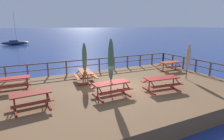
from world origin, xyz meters
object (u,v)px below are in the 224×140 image
Objects in this scene: picnic_table_front_right at (162,81)px; picnic_table_back_left at (170,64)px; picnic_table_mid_centre at (31,97)px; picnic_table_front_left at (13,81)px; sailboat_distant at (15,43)px; patio_umbrella_tall_back_right at (188,57)px; patio_umbrella_tall_mid_right at (111,60)px; picnic_table_mid_right at (111,86)px; picnic_table_back_right at (85,74)px; patio_umbrella_tall_back_left at (84,58)px.

picnic_table_back_left is (3.86, 3.47, -0.01)m from picnic_table_front_right.
picnic_table_front_right and picnic_table_mid_centre have the same top height.
sailboat_distant reaches higher than picnic_table_front_left.
picnic_table_front_left is at bearing -88.99° from sailboat_distant.
picnic_table_front_right and picnic_table_back_left have the same top height.
patio_umbrella_tall_mid_right is at bearing -175.89° from patio_umbrella_tall_back_right.
picnic_table_mid_right and picnic_table_front_left have the same top height.
sailboat_distant is at bearing 91.01° from picnic_table_front_left.
patio_umbrella_tall_back_left reaches higher than picnic_table_back_right.
patio_umbrella_tall_mid_right is 0.41× the size of sailboat_distant.
patio_umbrella_tall_back_left is 1.04× the size of patio_umbrella_tall_back_right.
patio_umbrella_tall_mid_right is (0.01, 0.06, 1.44)m from picnic_table_mid_right.
patio_umbrella_tall_back_right is at bearing -106.25° from picnic_table_back_left.
patio_umbrella_tall_back_left is 0.35× the size of sailboat_distant.
sailboat_distant reaches higher than picnic_table_front_right.
sailboat_distant is (-5.58, 41.33, -2.32)m from patio_umbrella_tall_mid_right.
picnic_table_front_right is at bearing -9.60° from patio_umbrella_tall_mid_right.
patio_umbrella_tall_back_left is (3.55, 2.84, 1.15)m from picnic_table_mid_centre.
patio_umbrella_tall_mid_right is at bearing -2.29° from picnic_table_mid_centre.
patio_umbrella_tall_back_right reaches higher than picnic_table_mid_centre.
picnic_table_mid_centre is at bearing -141.31° from patio_umbrella_tall_back_left.
sailboat_distant reaches higher than picnic_table_mid_right.
picnic_table_back_left is at bearing -71.85° from sailboat_distant.
picnic_table_mid_right and picnic_table_back_left have the same top height.
picnic_table_mid_centre is (-4.06, 0.22, -0.01)m from picnic_table_mid_right.
picnic_table_back_right is at bearing 179.31° from picnic_table_back_left.
patio_umbrella_tall_mid_right is at bearing -80.59° from picnic_table_back_right.
picnic_table_back_right is 0.78× the size of patio_umbrella_tall_back_right.
patio_umbrella_tall_back_left is at bearing 179.47° from picnic_table_back_left.
picnic_table_front_left and picnic_table_mid_centre have the same top height.
picnic_table_back_right is at bearing 53.75° from patio_umbrella_tall_back_left.
patio_umbrella_tall_back_left is (-0.51, 3.06, 1.14)m from picnic_table_mid_right.
picnic_table_mid_right is at bearing -156.86° from picnic_table_back_left.
picnic_table_back_right is 7.50m from picnic_table_back_left.
sailboat_distant is at bearing 97.53° from patio_umbrella_tall_back_left.
picnic_table_back_right is 0.26× the size of sailboat_distant.
patio_umbrella_tall_back_right is 0.33× the size of sailboat_distant.
patio_umbrella_tall_back_right is (10.34, 0.29, 1.08)m from picnic_table_mid_centre.
picnic_table_back_right and picnic_table_mid_centre have the same top height.
picnic_table_front_left is at bearing 154.27° from picnic_table_front_right.
picnic_table_back_left is 0.70× the size of patio_umbrella_tall_back_right.
patio_umbrella_tall_back_left reaches higher than picnic_table_mid_right.
patio_umbrella_tall_back_left is (4.40, -0.34, 1.14)m from picnic_table_front_left.
picnic_table_mid_centre is 10.40m from patio_umbrella_tall_back_right.
patio_umbrella_tall_back_left is at bearing 99.44° from picnic_table_mid_right.
sailboat_distant is (-5.07, 38.32, -2.02)m from patio_umbrella_tall_back_left.
picnic_table_mid_centre is at bearing 176.88° from picnic_table_mid_right.
picnic_table_back_right and picnic_table_front_left have the same top height.
picnic_table_mid_centre is at bearing 174.50° from picnic_table_front_right.
sailboat_distant reaches higher than picnic_table_back_left.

